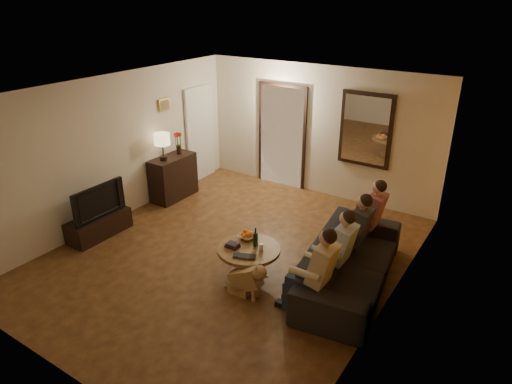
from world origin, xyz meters
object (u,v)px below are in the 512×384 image
Objects in this scene: table_lamp at (163,147)px; person_c at (354,237)px; person_b at (337,255)px; person_a at (317,276)px; bowl at (247,237)px; coffee_table at (249,261)px; dresser at (173,177)px; tv_stand at (99,225)px; person_d at (369,221)px; laptop at (244,258)px; wine_bottle at (256,237)px; dog at (246,278)px; tv at (95,200)px; sofa at (351,262)px.

table_lamp is 0.45× the size of person_c.
person_b is at bearing -90.00° from person_c.
bowl is at bearing 159.66° from person_a.
dresser is at bearing 152.52° from coffee_table.
tv_stand is at bearing -170.10° from person_b.
dresser is 0.81× the size of person_a.
person_b is at bearing -90.00° from person_d.
laptop is (-1.14, -1.17, -0.14)m from person_c.
person_d is at bearing 49.56° from wine_bottle.
person_a is 3.65× the size of laptop.
person_c is 1.70m from dog.
wine_bottle is (0.23, -0.12, 0.12)m from bowl.
person_c reaches higher than bowl.
bowl is at bearing 152.45° from wine_bottle.
bowl is at bearing -76.49° from tv.
coffee_table is at bearing 115.99° from dog.
dresser reaches higher than sofa.
coffee_table is at bearing -116.57° from wine_bottle.
person_c is (0.00, 1.20, 0.00)m from person_a.
laptop is at bearing -70.35° from coffee_table.
person_d is at bearing 60.03° from dog.
laptop is at bearing -87.36° from tv.
tv_stand is 1.08× the size of tv.
person_b reaches higher than wine_bottle.
person_a is 1.20m from person_c.
table_lamp is 4.28m from sofa.
dog is (3.06, -1.69, -0.86)m from table_lamp.
coffee_table is (2.82, 0.41, -0.43)m from tv.
sofa reaches higher than dog.
person_b is (4.06, 0.71, -0.05)m from tv.
sofa is (4.16, -0.87, -0.07)m from dresser.
dog reaches higher than coffee_table.
person_b is 1.20m from person_d.
dresser is 1.89m from tv.
table_lamp reaches higher than tv_stand.
person_d is 2.14× the size of dog.
table_lamp is 1.92m from tv_stand.
dresser reaches higher than coffee_table.
tv is at bearing 0.00° from tv_stand.
dresser is at bearing 90.00° from tv_stand.
person_b reaches higher than tv_stand.
person_c is 3.65× the size of laptop.
person_a is at bearing -23.60° from dresser.
wine_bottle is at bearing 102.76° from sofa.
bowl is at bearing 13.51° from tv_stand.
laptop is (-1.14, -0.57, -0.14)m from person_b.
bowl is at bearing -177.01° from person_b.
dog is (-0.99, -1.94, -0.32)m from person_d.
tv is at bearing -90.00° from table_lamp.
person_b is 1.31× the size of coffee_table.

